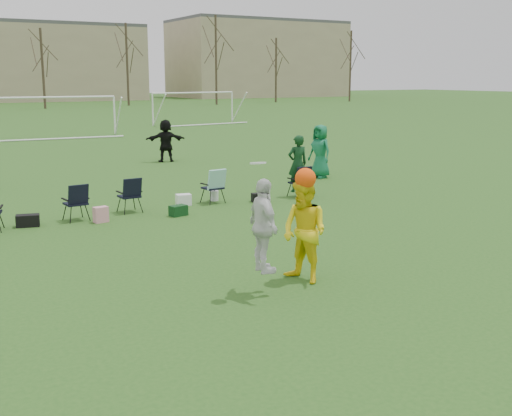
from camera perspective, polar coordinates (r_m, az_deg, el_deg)
ground at (r=10.37m, az=0.63°, el=-8.90°), size 260.00×260.00×0.00m
fielder_green_far at (r=23.50m, az=5.71°, el=5.03°), size 0.80×1.05×1.93m
fielder_black at (r=28.12m, az=-8.03°, el=5.95°), size 1.78×0.96×1.83m
center_contest at (r=11.18m, az=3.21°, el=-1.81°), size 1.73×1.26×2.30m
sideline_setup at (r=18.01m, az=-6.59°, el=1.69°), size 9.59×1.76×1.89m
goal_mid at (r=41.39m, az=-17.48°, el=8.72°), size 7.40×0.63×2.46m
goal_right at (r=50.91m, az=-5.54°, el=9.63°), size 7.35×1.14×2.46m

